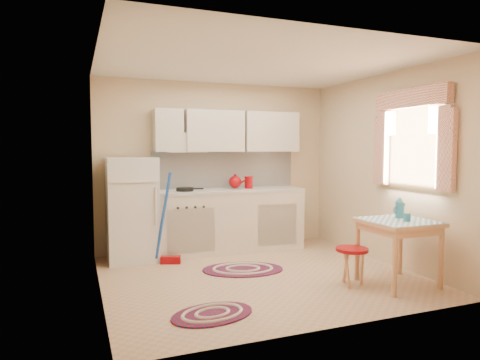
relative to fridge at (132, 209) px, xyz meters
name	(u,v)px	position (x,y,z in m)	size (l,w,h in m)	color
room_shell	(263,142)	(1.48, -1.01, 0.90)	(3.64, 3.60, 2.52)	tan
fridge	(132,209)	(0.00, 0.00, 0.00)	(0.65, 0.60, 1.40)	silver
broom	(170,219)	(0.45, -0.35, -0.10)	(0.28, 0.12, 1.20)	#1B4AAA
base_cabinets	(227,221)	(1.38, 0.05, -0.26)	(2.25, 0.60, 0.88)	beige
countertop	(227,190)	(1.38, 0.05, 0.20)	(2.27, 0.62, 0.04)	beige
frying_pan	(185,189)	(0.73, 0.00, 0.24)	(0.25, 0.25, 0.05)	black
red_kettle	(235,182)	(1.50, 0.05, 0.32)	(0.21, 0.19, 0.21)	#8E050A
red_canister	(249,183)	(1.72, 0.05, 0.30)	(0.12, 0.12, 0.16)	#8E050A
table	(398,253)	(2.63, -2.11, -0.34)	(0.72, 0.72, 0.72)	tan
stool	(352,267)	(2.14, -1.95, -0.49)	(0.36, 0.36, 0.42)	#8E050A
coffee_pot	(400,208)	(2.74, -1.99, 0.15)	(0.13, 0.11, 0.25)	teal
mug	(407,218)	(2.65, -2.21, 0.07)	(0.07, 0.07, 0.10)	teal
rug_center	(243,269)	(1.23, -0.97, -0.69)	(1.01, 0.68, 0.02)	maroon
rug_left	(212,314)	(0.44, -2.21, -0.69)	(0.79, 0.53, 0.02)	maroon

